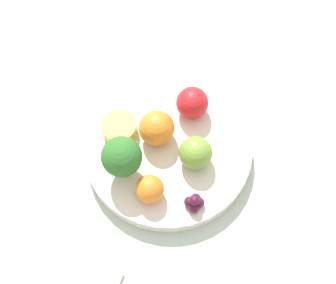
# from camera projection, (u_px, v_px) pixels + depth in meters

# --- Properties ---
(ground_plane) EXTENTS (6.00, 6.00, 0.00)m
(ground_plane) POSITION_uv_depth(u_px,v_px,m) (168.00, 158.00, 0.70)
(ground_plane) COLOR gray
(table_surface) EXTENTS (1.20, 1.20, 0.02)m
(table_surface) POSITION_uv_depth(u_px,v_px,m) (168.00, 155.00, 0.69)
(table_surface) COLOR #B2C6B2
(table_surface) RESTS_ON ground_plane
(bowl) EXTENTS (0.24, 0.24, 0.03)m
(bowl) POSITION_uv_depth(u_px,v_px,m) (168.00, 149.00, 0.67)
(bowl) COLOR silver
(bowl) RESTS_ON table_surface
(broccoli) EXTENTS (0.05, 0.05, 0.07)m
(broccoli) POSITION_uv_depth(u_px,v_px,m) (122.00, 157.00, 0.61)
(broccoli) COLOR #8CB76B
(broccoli) RESTS_ON bowl
(apple_red) EXTENTS (0.05, 0.05, 0.05)m
(apple_red) POSITION_uv_depth(u_px,v_px,m) (192.00, 103.00, 0.66)
(apple_red) COLOR red
(apple_red) RESTS_ON bowl
(apple_green) EXTENTS (0.05, 0.05, 0.05)m
(apple_green) POSITION_uv_depth(u_px,v_px,m) (195.00, 153.00, 0.63)
(apple_green) COLOR olive
(apple_green) RESTS_ON bowl
(orange_front) EXTENTS (0.04, 0.04, 0.04)m
(orange_front) POSITION_uv_depth(u_px,v_px,m) (150.00, 189.00, 0.61)
(orange_front) COLOR orange
(orange_front) RESTS_ON bowl
(orange_back) EXTENTS (0.05, 0.05, 0.05)m
(orange_back) POSITION_uv_depth(u_px,v_px,m) (157.00, 128.00, 0.64)
(orange_back) COLOR orange
(orange_back) RESTS_ON bowl
(grape_cluster) EXTENTS (0.03, 0.03, 0.03)m
(grape_cluster) POSITION_uv_depth(u_px,v_px,m) (194.00, 202.00, 0.61)
(grape_cluster) COLOR #47142D
(grape_cluster) RESTS_ON bowl
(small_cup) EXTENTS (0.05, 0.05, 0.02)m
(small_cup) POSITION_uv_depth(u_px,v_px,m) (119.00, 128.00, 0.66)
(small_cup) COLOR #F4CC4C
(small_cup) RESTS_ON bowl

